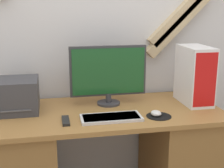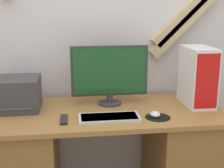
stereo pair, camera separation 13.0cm
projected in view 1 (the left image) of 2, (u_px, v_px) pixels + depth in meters
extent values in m
cube|color=silver|center=(95.00, 18.00, 2.35)|extent=(6.40, 0.05, 2.70)
cube|color=tan|center=(178.00, 24.00, 2.41)|extent=(0.52, 0.08, 0.52)
cube|color=olive|center=(105.00, 112.00, 2.11)|extent=(1.57, 0.71, 0.03)
cube|color=olive|center=(179.00, 156.00, 2.30)|extent=(0.44, 0.65, 0.73)
cylinder|color=#333338|center=(108.00, 103.00, 2.23)|extent=(0.16, 0.16, 0.02)
cylinder|color=#333338|center=(108.00, 98.00, 2.22)|extent=(0.04, 0.04, 0.07)
cube|color=#333338|center=(108.00, 71.00, 2.18)|extent=(0.54, 0.03, 0.35)
cube|color=#194C23|center=(109.00, 71.00, 2.16)|extent=(0.51, 0.01, 0.32)
cube|color=silver|center=(111.00, 118.00, 1.94)|extent=(0.38, 0.17, 0.02)
cube|color=white|center=(111.00, 117.00, 1.94)|extent=(0.35, 0.14, 0.01)
cylinder|color=black|center=(159.00, 116.00, 1.98)|extent=(0.16, 0.16, 0.00)
ellipsoid|color=silver|center=(156.00, 113.00, 1.98)|extent=(0.06, 0.08, 0.03)
cube|color=white|center=(195.00, 75.00, 2.22)|extent=(0.18, 0.32, 0.41)
cube|color=red|center=(205.00, 80.00, 2.07)|extent=(0.16, 0.01, 0.37)
cube|color=#38383D|center=(16.00, 95.00, 2.06)|extent=(0.29, 0.29, 0.22)
cube|color=#515156|center=(16.00, 108.00, 1.99)|extent=(0.20, 0.13, 0.01)
cube|color=black|center=(66.00, 121.00, 1.89)|extent=(0.04, 0.15, 0.02)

